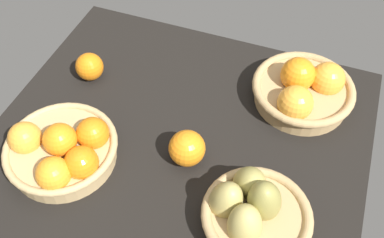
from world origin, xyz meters
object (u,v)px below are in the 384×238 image
at_px(basket_near_left, 62,150).
at_px(loose_orange_front_gap, 187,148).
at_px(loose_orange_back_gap, 90,67).
at_px(basket_far_right, 304,90).
at_px(basket_near_right_pears, 252,212).

height_order(basket_near_left, loose_orange_front_gap, basket_near_left).
bearing_deg(loose_orange_back_gap, loose_orange_front_gap, -25.50).
distance_m(basket_near_left, loose_orange_front_gap, 0.26).
bearing_deg(loose_orange_front_gap, basket_near_left, -158.52).
distance_m(loose_orange_front_gap, loose_orange_back_gap, 0.35).
distance_m(basket_far_right, loose_orange_back_gap, 0.53).
xyz_separation_m(basket_near_left, loose_orange_back_gap, (-0.07, 0.25, -0.01)).
relative_size(basket_near_right_pears, loose_orange_back_gap, 3.14).
distance_m(basket_far_right, loose_orange_front_gap, 0.32).
distance_m(basket_far_right, basket_near_right_pears, 0.35).
distance_m(basket_far_right, basket_near_left, 0.57).
xyz_separation_m(loose_orange_front_gap, loose_orange_back_gap, (-0.32, 0.15, -0.00)).
bearing_deg(basket_near_right_pears, basket_near_left, 179.85).
bearing_deg(basket_far_right, loose_orange_front_gap, -128.12).
height_order(basket_far_right, loose_orange_back_gap, basket_far_right).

